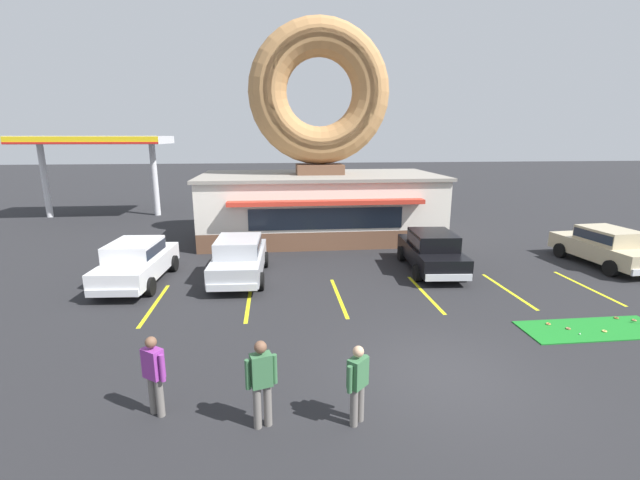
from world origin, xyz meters
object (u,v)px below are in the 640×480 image
car_champagne (605,245)px  trash_bin (433,237)px  pedestrian_hooded_kid (358,381)px  car_silver (239,256)px  pedestrian_blue_sweater_man (154,372)px  golf_ball (580,334)px  pedestrian_leather_jacket_man (262,380)px  car_white (137,260)px  car_black (432,249)px

car_champagne → trash_bin: (-5.95, 3.83, -0.37)m
pedestrian_hooded_kid → car_silver: bearing=107.8°
pedestrian_blue_sweater_man → golf_ball: bearing=12.1°
pedestrian_blue_sweater_man → pedestrian_leather_jacket_man: (2.05, -0.58, 0.06)m
trash_bin → car_white: bearing=-162.3°
golf_ball → car_black: car_black is taller
car_champagne → car_silver: (-15.00, -0.09, 0.00)m
pedestrian_blue_sweater_man → pedestrian_leather_jacket_man: 2.13m
car_white → pedestrian_blue_sweater_man: size_ratio=2.85×
car_black → pedestrian_leather_jacket_man: (-6.52, -8.93, 0.09)m
golf_ball → trash_bin: bearing=92.9°
golf_ball → trash_bin: (-0.49, 9.80, 0.45)m
car_champagne → pedestrian_hooded_kid: 15.08m
car_white → car_black: 11.27m
pedestrian_blue_sweater_man → trash_bin: bearing=50.2°
pedestrian_blue_sweater_man → pedestrian_hooded_kid: pedestrian_blue_sweater_man is taller
golf_ball → car_silver: (-9.55, 5.87, 0.82)m
car_champagne → trash_bin: car_champagne is taller
car_black → pedestrian_hooded_kid: bearing=-117.8°
car_champagne → golf_ball: bearing=-132.4°
pedestrian_hooded_kid → pedestrian_leather_jacket_man: size_ratio=0.91×
car_black → pedestrian_leather_jacket_man: size_ratio=2.69×
pedestrian_hooded_kid → pedestrian_blue_sweater_man: bearing=170.0°
pedestrian_blue_sweater_man → pedestrian_hooded_kid: size_ratio=1.03×
car_silver → pedestrian_blue_sweater_man: size_ratio=2.82×
pedestrian_hooded_kid → pedestrian_leather_jacket_man: pedestrian_leather_jacket_man is taller
pedestrian_blue_sweater_man → car_champagne: bearing=27.2°
pedestrian_blue_sweater_man → car_black: bearing=44.2°
golf_ball → pedestrian_leather_jacket_man: 8.99m
car_champagne → car_silver: bearing=-179.6°
pedestrian_leather_jacket_man → car_silver: bearing=97.0°
car_white → pedestrian_blue_sweater_man: 8.44m
car_white → car_silver: bearing=2.2°
pedestrian_leather_jacket_man → pedestrian_hooded_kid: bearing=-3.0°
pedestrian_leather_jacket_man → trash_bin: 14.96m
car_champagne → car_silver: same height
car_black → trash_bin: (1.47, 3.71, -0.37)m
pedestrian_leather_jacket_man → car_champagne: bearing=32.3°
car_silver → trash_bin: 9.88m
car_silver → pedestrian_hooded_kid: (2.82, -8.80, -0.00)m
car_black → pedestrian_leather_jacket_man: pedestrian_leather_jacket_man is taller
car_black → pedestrian_hooded_kid: 10.20m
golf_ball → pedestrian_blue_sweater_man: bearing=-167.9°
trash_bin → pedestrian_blue_sweater_man: bearing=-129.8°
car_white → pedestrian_blue_sweater_man: (2.69, -8.00, 0.03)m
car_champagne → car_black: 7.42m
car_black → pedestrian_blue_sweater_man: pedestrian_blue_sweater_man is taller
pedestrian_leather_jacket_man → trash_bin: (7.99, 12.64, -0.47)m
golf_ball → car_white: car_white is taller
car_silver → golf_ball: bearing=-31.6°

